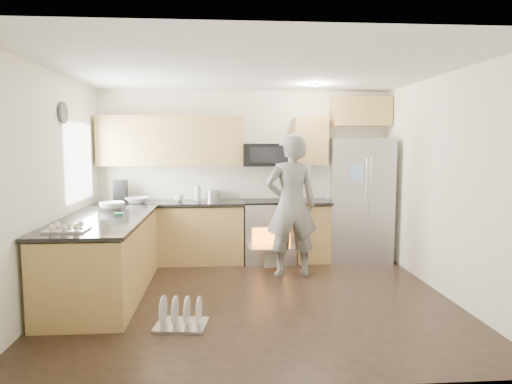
{
  "coord_description": "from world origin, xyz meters",
  "views": [
    {
      "loc": [
        -0.36,
        -5.13,
        1.78
      ],
      "look_at": [
        0.06,
        0.5,
        1.19
      ],
      "focal_mm": 32.0,
      "sensor_mm": 36.0,
      "label": 1
    }
  ],
  "objects": [
    {
      "name": "ground",
      "position": [
        0.0,
        0.0,
        0.0
      ],
      "size": [
        4.5,
        4.5,
        0.0
      ],
      "primitive_type": "plane",
      "color": "black",
      "rests_on": "ground"
    },
    {
      "name": "room_shell",
      "position": [
        -0.04,
        0.02,
        1.67
      ],
      "size": [
        4.54,
        4.04,
        2.62
      ],
      "color": "white",
      "rests_on": "ground"
    },
    {
      "name": "back_cabinet_run",
      "position": [
        -0.59,
        1.75,
        0.96
      ],
      "size": [
        4.45,
        0.64,
        2.5
      ],
      "color": "#AF8946",
      "rests_on": "ground"
    },
    {
      "name": "peninsula",
      "position": [
        -1.75,
        0.25,
        0.46
      ],
      "size": [
        0.96,
        2.36,
        1.03
      ],
      "color": "#AF8946",
      "rests_on": "ground"
    },
    {
      "name": "stove_range",
      "position": [
        0.35,
        1.69,
        0.68
      ],
      "size": [
        0.76,
        0.97,
        1.79
      ],
      "color": "#B7B7BC",
      "rests_on": "ground"
    },
    {
      "name": "refrigerator",
      "position": [
        1.77,
        1.7,
        0.93
      ],
      "size": [
        1.02,
        0.86,
        1.87
      ],
      "rotation": [
        0.0,
        0.0,
        -0.17
      ],
      "color": "#B7B7BC",
      "rests_on": "ground"
    },
    {
      "name": "person",
      "position": [
        0.57,
        0.89,
        0.96
      ],
      "size": [
        0.73,
        0.51,
        1.92
      ],
      "primitive_type": "imported",
      "rotation": [
        0.0,
        0.0,
        3.22
      ],
      "color": "gray",
      "rests_on": "ground"
    },
    {
      "name": "dish_rack",
      "position": [
        -0.77,
        -0.78,
        0.08
      ],
      "size": [
        0.54,
        0.46,
        0.31
      ],
      "rotation": [
        0.0,
        0.0,
        -0.14
      ],
      "color": "#B7B7BC",
      "rests_on": "ground"
    }
  ]
}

